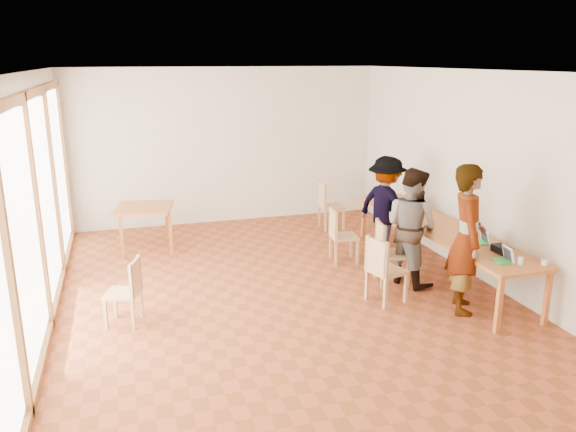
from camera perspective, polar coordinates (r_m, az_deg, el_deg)
name	(u,v)px	position (r m, az deg, el deg)	size (l,w,h in m)	color
ground	(283,299)	(7.71, -0.50, -8.40)	(8.00, 8.00, 0.00)	#A14727
wall_back	(226,146)	(11.06, -6.31, 7.05)	(6.00, 0.10, 3.00)	beige
wall_front	(458,331)	(3.76, 16.92, -11.08)	(6.00, 0.10, 3.00)	beige
wall_right	(484,178)	(8.54, 19.26, 3.69)	(0.10, 8.00, 3.00)	beige
window_wall	(34,208)	(7.03, -24.38, 0.73)	(0.10, 8.00, 3.00)	white
ceiling	(283,69)	(7.04, -0.56, 14.66)	(6.00, 8.00, 0.04)	white
communal_table	(439,228)	(8.67, 15.06, -1.23)	(0.80, 4.00, 0.75)	#C46E2B
side_table	(144,211)	(9.74, -14.43, 0.47)	(0.90, 0.90, 0.75)	#C46E2B
chair_near	(382,263)	(7.48, 9.51, -4.77)	(0.53, 0.53, 0.49)	tan
chair_mid	(386,246)	(8.14, 9.94, -3.03)	(0.50, 0.50, 0.49)	tan
chair_far	(339,230)	(8.92, 5.16, -1.39)	(0.45, 0.45, 0.46)	tan
chair_empty	(327,200)	(10.65, 3.96, 1.59)	(0.43, 0.43, 0.48)	tan
chair_spare	(129,285)	(7.10, -15.85, -6.74)	(0.49, 0.49, 0.44)	tan
person_near	(467,239)	(7.41, 17.71, -2.24)	(0.70, 0.46, 1.92)	gray
person_mid	(411,226)	(8.16, 12.40, -1.04)	(0.82, 0.64, 1.70)	gray
person_far	(386,206)	(9.29, 9.92, 0.98)	(1.06, 0.61, 1.65)	gray
laptop_near	(505,258)	(7.36, 21.16, -3.96)	(0.23, 0.25, 0.20)	green
laptop_mid	(482,239)	(7.99, 19.09, -2.27)	(0.21, 0.24, 0.19)	green
laptop_far	(409,208)	(9.34, 12.19, 0.84)	(0.22, 0.26, 0.20)	green
yellow_mug	(407,198)	(9.99, 12.02, 1.80)	(0.14, 0.14, 0.11)	gold
green_bottle	(415,196)	(9.77, 12.74, 1.96)	(0.07, 0.07, 0.28)	#136629
clear_glass	(521,261)	(7.35, 22.57, -4.22)	(0.07, 0.07, 0.09)	silver
condiment_cup	(545,263)	(7.45, 24.62, -4.32)	(0.08, 0.08, 0.06)	white
pink_phone	(396,197)	(10.22, 10.92, 1.90)	(0.05, 0.10, 0.01)	#CE3348
black_pouch	(502,249)	(7.69, 20.90, -3.19)	(0.16, 0.26, 0.09)	black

